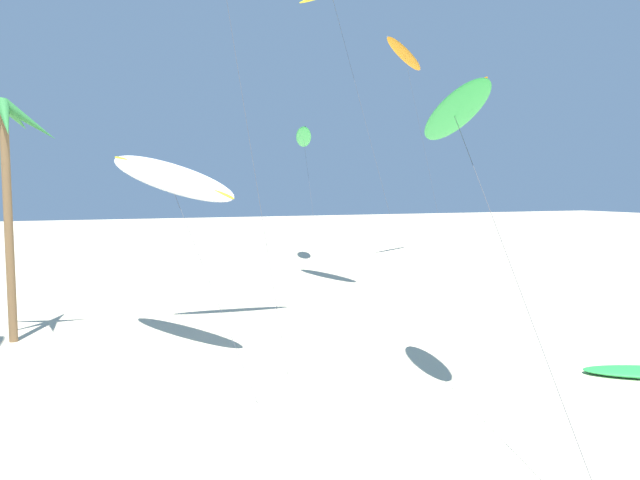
{
  "coord_description": "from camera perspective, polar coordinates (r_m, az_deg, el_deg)",
  "views": [
    {
      "loc": [
        -5.4,
        5.11,
        7.01
      ],
      "look_at": [
        2.95,
        24.81,
        5.17
      ],
      "focal_mm": 33.11,
      "sensor_mm": 36.0,
      "label": 1
    }
  ],
  "objects": [
    {
      "name": "flying_kite_1",
      "position": [
        26.5,
        -14.43,
        5.96
      ],
      "size": [
        5.18,
        12.02,
        9.11
      ],
      "color": "white",
      "rests_on": "ground"
    },
    {
      "name": "flying_kite_7",
      "position": [
        62.29,
        8.19,
        17.31
      ],
      "size": [
        7.4,
        6.85,
        21.72
      ],
      "color": "orange",
      "rests_on": "ground"
    },
    {
      "name": "flying_kite_2",
      "position": [
        20.43,
        12.84,
        11.87
      ],
      "size": [
        3.87,
        11.88,
        10.45
      ],
      "color": "green",
      "rests_on": "ground"
    },
    {
      "name": "palm_tree_3",
      "position": [
        30.31,
        -28.28,
        7.97
      ],
      "size": [
        4.7,
        4.78,
        11.1
      ],
      "color": "olive",
      "rests_on": "ground"
    },
    {
      "name": "flying_kite_5",
      "position": [
        58.2,
        -1.6,
        9.9
      ],
      "size": [
        3.83,
        8.49,
        13.07
      ],
      "color": "green",
      "rests_on": "ground"
    }
  ]
}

